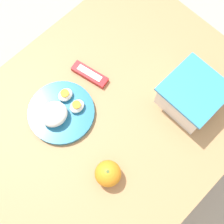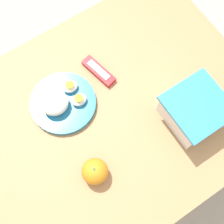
# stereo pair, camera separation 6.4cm
# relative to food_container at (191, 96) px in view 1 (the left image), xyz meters

# --- Properties ---
(ground_plane) EXTENTS (10.00, 10.00, 0.00)m
(ground_plane) POSITION_rel_food_container_xyz_m (0.27, -0.15, -0.83)
(ground_plane) COLOR #B2A899
(table) EXTENTS (1.09, 0.76, 0.78)m
(table) POSITION_rel_food_container_xyz_m (0.27, -0.15, -0.16)
(table) COLOR #AD7F51
(table) RESTS_ON ground_plane
(food_container) EXTENTS (0.17, 0.17, 0.11)m
(food_container) POSITION_rel_food_container_xyz_m (0.00, 0.00, 0.00)
(food_container) COLOR white
(food_container) RESTS_ON table
(orange_fruit) EXTENTS (0.08, 0.08, 0.08)m
(orange_fruit) POSITION_rel_food_container_xyz_m (0.35, -0.01, -0.01)
(orange_fruit) COLOR orange
(orange_fruit) RESTS_ON table
(rice_plate) EXTENTS (0.21, 0.21, 0.07)m
(rice_plate) POSITION_rel_food_container_xyz_m (0.32, -0.26, -0.03)
(rice_plate) COLOR teal
(rice_plate) RESTS_ON table
(candy_bar) EXTENTS (0.06, 0.13, 0.02)m
(candy_bar) POSITION_rel_food_container_xyz_m (0.16, -0.29, -0.04)
(candy_bar) COLOR red
(candy_bar) RESTS_ON table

